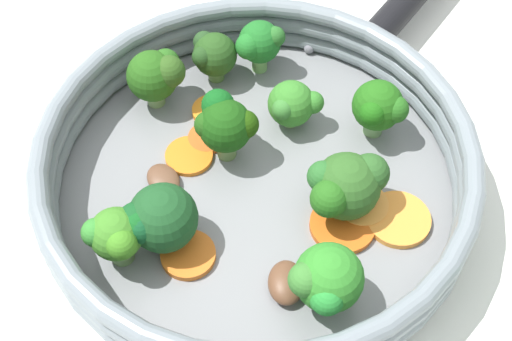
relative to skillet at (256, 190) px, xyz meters
The scene contains 24 objects.
ground_plane 0.01m from the skillet, ahead, with size 4.00×4.00×0.00m, color white.
skillet is the anchor object (origin of this frame).
skillet_rim_wall 0.03m from the skillet, ahead, with size 0.30×0.30×0.04m.
skillet_rivet_left 0.14m from the skillet, 15.70° to the right, with size 0.01×0.01×0.01m, color gray.
skillet_rivet_right 0.14m from the skillet, 18.61° to the left, with size 0.01×0.01×0.01m, color gray.
carrot_slice_0 0.05m from the skillet, 79.32° to the left, with size 0.03×0.03×0.00m, color #DA5B20.
carrot_slice_1 0.05m from the skillet, 101.82° to the left, with size 0.03×0.03×0.00m, color orange.
carrot_slice_2 0.07m from the skillet, 84.97° to the right, with size 0.04×0.04×0.00m, color #DA5D19.
carrot_slice_3 0.07m from the skillet, behind, with size 0.04×0.04×0.00m, color orange.
carrot_slice_4 0.10m from the skillet, 71.36° to the right, with size 0.04×0.04×0.00m, color #F99437.
carrot_slice_5 0.07m from the skillet, 64.09° to the left, with size 0.03×0.03×0.01m, color orange.
carrot_slice_6 0.08m from the skillet, 68.89° to the right, with size 0.04×0.04×0.01m, color #F99C40.
broccoli_floret_0 0.11m from the skillet, 80.39° to the left, with size 0.04×0.04×0.05m.
broccoli_floret_1 0.10m from the skillet, 25.57° to the right, with size 0.04×0.04×0.05m.
broccoli_floret_2 0.11m from the skillet, 161.12° to the left, with size 0.03×0.04×0.05m.
broccoli_floret_3 0.07m from the skillet, 72.47° to the right, with size 0.06×0.05×0.05m.
broccoli_floret_4 0.11m from the skillet, 118.52° to the right, with size 0.05×0.04×0.05m.
broccoli_floret_5 0.07m from the skillet, 11.36° to the left, with size 0.04×0.03×0.04m.
broccoli_floret_6 0.11m from the skillet, 54.76° to the left, with size 0.04×0.04×0.04m.
broccoli_floret_7 0.05m from the skillet, 75.40° to the left, with size 0.04×0.04×0.05m.
broccoli_floret_8 0.12m from the skillet, 35.63° to the left, with size 0.04×0.03×0.05m.
broccoli_floret_9 0.09m from the skillet, 164.31° to the left, with size 0.05×0.05×0.05m.
mushroom_piece_0 0.07m from the skillet, 126.87° to the left, with size 0.03×0.02×0.01m, color brown.
mushroom_piece_1 0.08m from the skillet, 129.92° to the right, with size 0.03×0.02×0.01m, color brown.
Camera 1 is at (-0.23, -0.17, 0.43)m, focal length 50.00 mm.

